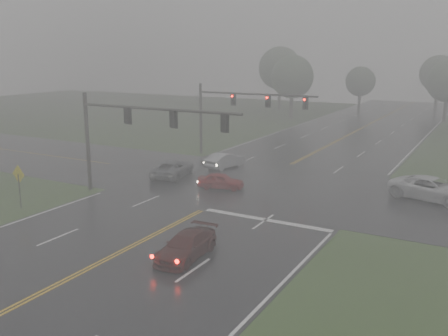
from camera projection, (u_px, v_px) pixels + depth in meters
The scene contains 17 objects.
ground at pixel (25, 302), 20.80m from camera, with size 180.00×180.00×0.00m, color #2E461E.
main_road at pixel (242, 190), 37.84m from camera, with size 18.00×160.00×0.02m, color black.
cross_street at pixel (254, 184), 39.54m from camera, with size 120.00×14.00×0.02m, color black.
stop_bar at pixel (266, 220), 30.94m from camera, with size 8.50×0.50×0.01m, color silver.
sedan_maroon at pixel (186, 258), 25.26m from camera, with size 1.77×4.36×1.26m, color #350A09.
sedan_red at pixel (221, 189), 38.14m from camera, with size 1.42×3.53×1.20m, color maroon.
sedan_silver at pixel (225, 168), 45.04m from camera, with size 1.46×4.18×1.38m, color #97999E.
car_grey at pixel (173, 177), 41.80m from camera, with size 2.35×5.10×1.42m, color #505357.
pickup_white at pixel (431, 200), 35.13m from camera, with size 2.68×5.81×1.62m, color silver.
signal_gantry_near at pixel (129, 126), 34.94m from camera, with size 13.09×0.32×7.33m.
signal_gantry_far at pixel (234, 107), 48.76m from camera, with size 12.48×0.36×7.16m.
sign_diamond_west at pixel (19, 179), 32.91m from camera, with size 1.23×0.14×2.96m.
tree_nw_a at pixel (292, 77), 77.91m from camera, with size 6.73×6.73×9.89m.
tree_ne_a at pixel (448, 81), 74.13m from camera, with size 6.23×6.23×9.15m.
tree_n_mid at pixel (360, 81), 89.67m from camera, with size 5.33×5.33×7.83m.
tree_nw_b at pixel (280, 68), 89.71m from camera, with size 7.72×7.72×11.34m.
tree_n_far at pixel (438, 74), 90.99m from camera, with size 6.70×6.70×9.84m.
Camera 1 is at (16.50, -12.59, 10.11)m, focal length 40.00 mm.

